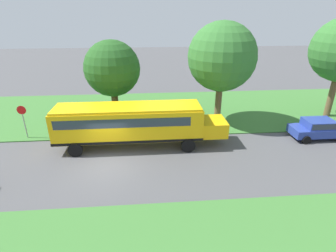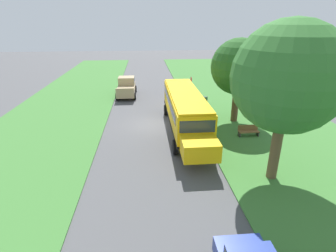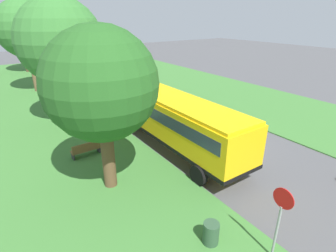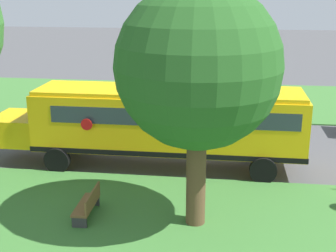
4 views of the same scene
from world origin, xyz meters
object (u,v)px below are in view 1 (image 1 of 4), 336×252
car_blue_nearest (319,128)px  oak_tree_beside_bus (111,69)px  school_bus (133,122)px  trash_bin (53,126)px  oak_tree_roadside_mid (223,56)px  stop_sign (23,118)px  park_bench (153,116)px

car_blue_nearest → oak_tree_beside_bus: (-4.60, -16.35, 3.96)m
school_bus → trash_bin: bearing=-114.9°
oak_tree_roadside_mid → stop_sign: 16.61m
car_blue_nearest → stop_sign: stop_sign is taller
school_bus → park_bench: bearing=161.3°
school_bus → oak_tree_roadside_mid: bearing=118.0°
stop_sign → car_blue_nearest: bearing=85.5°
stop_sign → park_bench: bearing=105.8°
oak_tree_beside_bus → oak_tree_roadside_mid: oak_tree_roadside_mid is taller
park_bench → car_blue_nearest: bearing=70.2°
oak_tree_beside_bus → park_bench: bearing=90.7°
car_blue_nearest → oak_tree_beside_bus: bearing=-105.7°
car_blue_nearest → oak_tree_roadside_mid: bearing=-118.8°
school_bus → trash_bin: school_bus is taller
car_blue_nearest → oak_tree_roadside_mid: 9.46m
oak_tree_roadside_mid → park_bench: oak_tree_roadside_mid is taller
school_bus → car_blue_nearest: (-0.11, 14.50, -1.05)m
oak_tree_beside_bus → stop_sign: (2.80, -6.61, -3.10)m
stop_sign → trash_bin: size_ratio=3.04×
school_bus → oak_tree_roadside_mid: size_ratio=1.43×
car_blue_nearest → park_bench: size_ratio=2.73×
park_bench → oak_tree_beside_bus: bearing=-89.3°
oak_tree_roadside_mid → trash_bin: size_ratio=9.64×
school_bus → car_blue_nearest: bearing=90.4°
school_bus → park_bench: (-4.76, 1.61, -1.45)m
oak_tree_beside_bus → school_bus: bearing=21.4°
car_blue_nearest → trash_bin: car_blue_nearest is taller
oak_tree_beside_bus → stop_sign: 7.82m
park_bench → trash_bin: 8.65m
oak_tree_beside_bus → stop_sign: bearing=-67.0°
school_bus → oak_tree_roadside_mid: oak_tree_roadside_mid is taller
car_blue_nearest → oak_tree_roadside_mid: oak_tree_roadside_mid is taller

